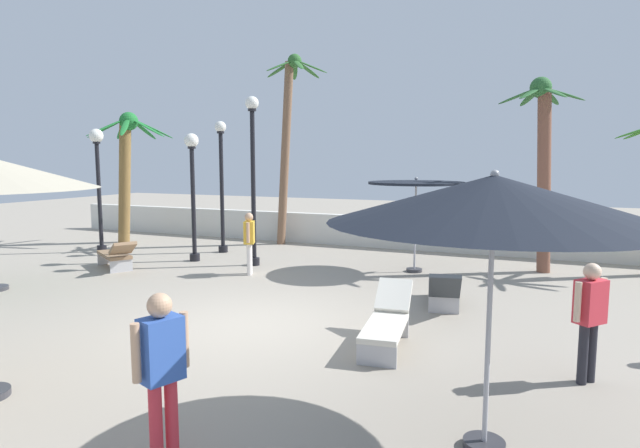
{
  "coord_description": "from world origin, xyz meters",
  "views": [
    {
      "loc": [
        4.51,
        -7.49,
        2.79
      ],
      "look_at": [
        0.0,
        3.02,
        1.4
      ],
      "focal_mm": 29.46,
      "sensor_mm": 36.0,
      "label": 1
    }
  ],
  "objects_px": {
    "lamp_post_0": "(193,180)",
    "patio_umbrella_1": "(494,200)",
    "lamp_post_2": "(222,177)",
    "guest_2": "(590,312)",
    "lamp_post_1": "(253,166)",
    "palm_tree_1": "(126,161)",
    "palm_tree_0": "(288,131)",
    "lounge_chair_0": "(444,288)",
    "lamp_post_3": "(98,170)",
    "guest_3": "(162,363)",
    "palm_tree_3": "(543,153)",
    "lounge_chair_1": "(116,254)",
    "patio_umbrella_0": "(416,187)",
    "guest_1": "(249,238)",
    "lounge_chair_2": "(387,319)"
  },
  "relations": [
    {
      "from": "palm_tree_0",
      "to": "lounge_chair_0",
      "type": "height_order",
      "value": "palm_tree_0"
    },
    {
      "from": "lamp_post_1",
      "to": "lamp_post_3",
      "type": "xyz_separation_m",
      "value": [
        -5.35,
        -0.05,
        -0.15
      ]
    },
    {
      "from": "lamp_post_1",
      "to": "lounge_chair_0",
      "type": "distance_m",
      "value": 6.21
    },
    {
      "from": "lounge_chair_1",
      "to": "palm_tree_1",
      "type": "bearing_deg",
      "value": 129.19
    },
    {
      "from": "lounge_chair_0",
      "to": "guest_3",
      "type": "xyz_separation_m",
      "value": [
        -1.41,
        -6.29,
        0.59
      ]
    },
    {
      "from": "lamp_post_2",
      "to": "lamp_post_3",
      "type": "height_order",
      "value": "lamp_post_2"
    },
    {
      "from": "lamp_post_0",
      "to": "guest_1",
      "type": "relative_size",
      "value": 2.31
    },
    {
      "from": "palm_tree_0",
      "to": "lounge_chair_1",
      "type": "xyz_separation_m",
      "value": [
        -2.25,
        -5.36,
        -3.34
      ]
    },
    {
      "from": "patio_umbrella_1",
      "to": "lamp_post_0",
      "type": "relative_size",
      "value": 0.88
    },
    {
      "from": "palm_tree_1",
      "to": "lounge_chair_1",
      "type": "distance_m",
      "value": 5.14
    },
    {
      "from": "palm_tree_0",
      "to": "lamp_post_2",
      "type": "xyz_separation_m",
      "value": [
        -1.17,
        -2.12,
        -1.44
      ]
    },
    {
      "from": "palm_tree_1",
      "to": "lounge_chair_0",
      "type": "relative_size",
      "value": 2.24
    },
    {
      "from": "lamp_post_2",
      "to": "guest_2",
      "type": "bearing_deg",
      "value": -33.08
    },
    {
      "from": "patio_umbrella_0",
      "to": "lamp_post_0",
      "type": "relative_size",
      "value": 0.68
    },
    {
      "from": "lamp_post_0",
      "to": "lamp_post_2",
      "type": "relative_size",
      "value": 0.89
    },
    {
      "from": "lamp_post_2",
      "to": "lamp_post_1",
      "type": "bearing_deg",
      "value": -35.77
    },
    {
      "from": "patio_umbrella_0",
      "to": "lamp_post_2",
      "type": "xyz_separation_m",
      "value": [
        -6.03,
        0.5,
        0.16
      ]
    },
    {
      "from": "lamp_post_3",
      "to": "lounge_chair_1",
      "type": "distance_m",
      "value": 3.64
    },
    {
      "from": "lounge_chair_2",
      "to": "guest_1",
      "type": "bearing_deg",
      "value": 142.21
    },
    {
      "from": "lamp_post_0",
      "to": "patio_umbrella_0",
      "type": "bearing_deg",
      "value": 9.46
    },
    {
      "from": "palm_tree_1",
      "to": "lounge_chair_1",
      "type": "xyz_separation_m",
      "value": [
        2.88,
        -3.54,
        -2.37
      ]
    },
    {
      "from": "lamp_post_2",
      "to": "guest_2",
      "type": "distance_m",
      "value": 11.48
    },
    {
      "from": "palm_tree_1",
      "to": "lamp_post_1",
      "type": "height_order",
      "value": "lamp_post_1"
    },
    {
      "from": "patio_umbrella_1",
      "to": "lounge_chair_0",
      "type": "height_order",
      "value": "patio_umbrella_1"
    },
    {
      "from": "patio_umbrella_1",
      "to": "palm_tree_3",
      "type": "xyz_separation_m",
      "value": [
        0.34,
        9.05,
        0.53
      ]
    },
    {
      "from": "lamp_post_0",
      "to": "guest_3",
      "type": "height_order",
      "value": "lamp_post_0"
    },
    {
      "from": "patio_umbrella_1",
      "to": "palm_tree_3",
      "type": "relative_size",
      "value": 0.64
    },
    {
      "from": "palm_tree_3",
      "to": "guest_3",
      "type": "relative_size",
      "value": 2.96
    },
    {
      "from": "lamp_post_3",
      "to": "lounge_chair_0",
      "type": "bearing_deg",
      "value": -10.9
    },
    {
      "from": "guest_2",
      "to": "guest_3",
      "type": "xyz_separation_m",
      "value": [
        -3.68,
        -3.56,
        0.06
      ]
    },
    {
      "from": "lounge_chair_1",
      "to": "guest_2",
      "type": "relative_size",
      "value": 1.22
    },
    {
      "from": "lamp_post_2",
      "to": "lamp_post_3",
      "type": "distance_m",
      "value": 3.74
    },
    {
      "from": "palm_tree_3",
      "to": "lamp_post_0",
      "type": "height_order",
      "value": "palm_tree_3"
    },
    {
      "from": "patio_umbrella_1",
      "to": "lounge_chair_0",
      "type": "bearing_deg",
      "value": 104.58
    },
    {
      "from": "palm_tree_0",
      "to": "lamp_post_1",
      "type": "xyz_separation_m",
      "value": [
        0.73,
        -3.49,
        -1.1
      ]
    },
    {
      "from": "lamp_post_2",
      "to": "guest_1",
      "type": "relative_size",
      "value": 2.59
    },
    {
      "from": "palm_tree_1",
      "to": "lamp_post_3",
      "type": "height_order",
      "value": "palm_tree_1"
    },
    {
      "from": "lamp_post_2",
      "to": "guest_1",
      "type": "bearing_deg",
      "value": -45.37
    },
    {
      "from": "palm_tree_0",
      "to": "palm_tree_1",
      "type": "bearing_deg",
      "value": -160.49
    },
    {
      "from": "lamp_post_0",
      "to": "lamp_post_1",
      "type": "relative_size",
      "value": 0.79
    },
    {
      "from": "palm_tree_1",
      "to": "lamp_post_2",
      "type": "height_order",
      "value": "palm_tree_1"
    },
    {
      "from": "lounge_chair_2",
      "to": "palm_tree_1",
      "type": "bearing_deg",
      "value": 150.25
    },
    {
      "from": "palm_tree_0",
      "to": "lamp_post_3",
      "type": "distance_m",
      "value": 5.96
    },
    {
      "from": "lounge_chair_0",
      "to": "lamp_post_2",
      "type": "bearing_deg",
      "value": 154.4
    },
    {
      "from": "lamp_post_0",
      "to": "patio_umbrella_1",
      "type": "bearing_deg",
      "value": -38.83
    },
    {
      "from": "lamp_post_1",
      "to": "palm_tree_1",
      "type": "bearing_deg",
      "value": 164.1
    },
    {
      "from": "lamp_post_3",
      "to": "guest_3",
      "type": "relative_size",
      "value": 2.29
    },
    {
      "from": "palm_tree_1",
      "to": "lamp_post_2",
      "type": "bearing_deg",
      "value": -4.36
    },
    {
      "from": "patio_umbrella_0",
      "to": "guest_1",
      "type": "relative_size",
      "value": 1.56
    },
    {
      "from": "patio_umbrella_1",
      "to": "palm_tree_0",
      "type": "xyz_separation_m",
      "value": [
        -7.36,
        10.44,
        1.31
      ]
    }
  ]
}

